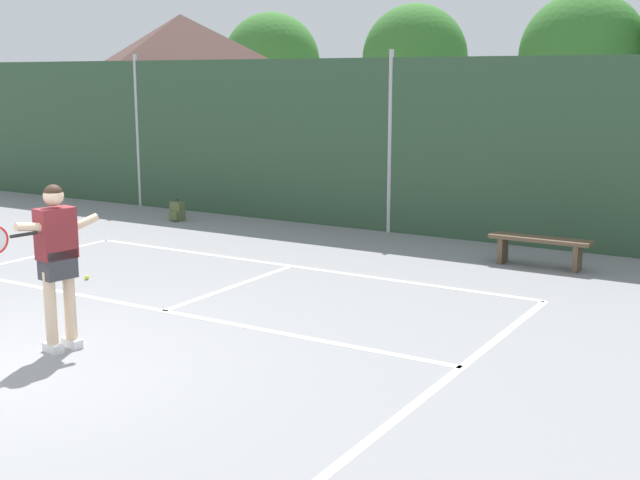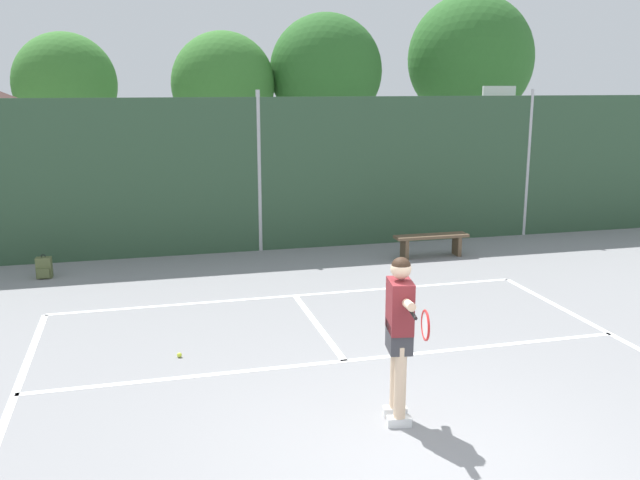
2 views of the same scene
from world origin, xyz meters
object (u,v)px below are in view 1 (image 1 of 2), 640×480
tennis_player (56,252)px  courtside_bench (540,245)px  backpack_olive (177,212)px  tennis_ball (87,278)px

tennis_player → courtside_bench: (3.33, 6.79, -0.75)m
backpack_olive → tennis_player: bearing=-58.0°
tennis_ball → backpack_olive: 5.16m
tennis_ball → courtside_bench: size_ratio=0.04×
tennis_player → courtside_bench: 7.60m
tennis_ball → backpack_olive: size_ratio=0.14×
tennis_ball → courtside_bench: 7.04m
tennis_player → backpack_olive: tennis_player is taller
courtside_bench → tennis_ball: bearing=-141.9°
tennis_player → backpack_olive: (-4.45, 7.11, -0.92)m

